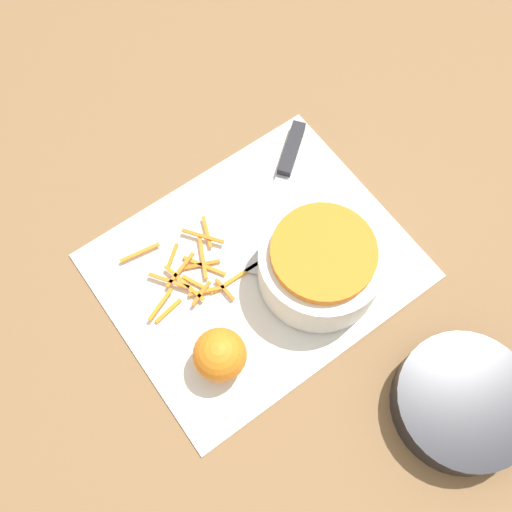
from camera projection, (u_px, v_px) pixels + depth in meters
The scene contains 7 objects.
ground_plane at pixel (256, 266), 0.84m from camera, with size 4.00×4.00×0.00m, color olive.
cutting_board at pixel (256, 265), 0.84m from camera, with size 0.41×0.34×0.01m.
bowl_speckled at pixel (321, 264), 0.79m from camera, with size 0.17×0.17×0.09m.
bowl_dark at pixel (462, 402), 0.74m from camera, with size 0.17×0.17×0.05m.
knife at pixel (286, 168), 0.89m from camera, with size 0.21×0.17×0.02m.
orange_left at pixel (220, 355), 0.75m from camera, with size 0.07×0.07×0.07m.
peel_pile at pixel (192, 272), 0.82m from camera, with size 0.17×0.14×0.01m.
Camera 1 is at (0.19, 0.26, 0.78)m, focal length 42.00 mm.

